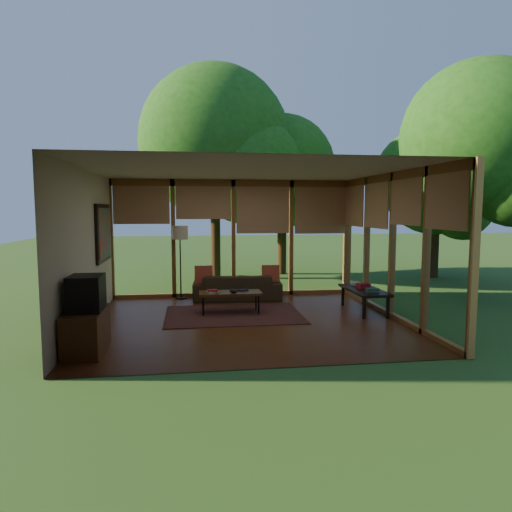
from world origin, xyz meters
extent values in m
plane|color=brown|center=(0.00, 0.00, 0.00)|extent=(5.50, 5.50, 0.00)
plane|color=silver|center=(0.00, 0.00, 2.70)|extent=(5.50, 5.50, 0.00)
cube|color=beige|center=(-2.75, 0.00, 1.35)|extent=(0.04, 5.00, 2.70)
cube|color=beige|center=(0.00, -2.50, 1.35)|extent=(5.50, 0.04, 2.70)
cube|color=olive|center=(0.00, 2.50, 1.35)|extent=(5.50, 0.12, 2.70)
cube|color=olive|center=(2.75, 0.00, 1.35)|extent=(0.12, 5.00, 2.70)
plane|color=#2E5620|center=(8.00, 8.00, -0.01)|extent=(40.00, 40.00, 0.00)
cylinder|color=#3C2916|center=(-0.26, 5.39, 2.55)|extent=(0.28, 0.28, 5.09)
sphere|color=#184F12|center=(-0.26, 5.39, 3.96)|extent=(4.34, 4.34, 4.34)
cylinder|color=#3C2916|center=(1.85, 6.04, 2.12)|extent=(0.28, 0.28, 4.25)
sphere|color=#184F12|center=(1.85, 6.04, 3.30)|extent=(3.27, 3.27, 3.27)
cylinder|color=#3C2916|center=(5.19, 1.19, 2.28)|extent=(0.28, 0.28, 4.57)
sphere|color=#184F12|center=(5.19, 1.19, 3.55)|extent=(3.31, 3.31, 3.31)
cylinder|color=#3C2916|center=(5.93, 4.64, 1.83)|extent=(0.28, 0.28, 3.66)
sphere|color=#184F12|center=(5.93, 4.64, 2.85)|extent=(3.16, 3.16, 3.16)
cube|color=maroon|center=(-0.19, 0.52, 0.01)|extent=(2.59, 1.83, 0.01)
imported|color=#382C1C|center=(0.04, 2.00, 0.29)|extent=(2.01, 0.90, 0.57)
cube|color=maroon|center=(-0.71, 1.95, 0.58)|extent=(0.39, 0.21, 0.41)
cube|color=maroon|center=(0.79, 1.95, 0.57)|extent=(0.38, 0.20, 0.40)
cube|color=beige|center=(-0.59, 0.60, 0.44)|extent=(0.25, 0.22, 0.03)
cube|color=maroon|center=(-0.59, 0.60, 0.47)|extent=(0.19, 0.15, 0.03)
cube|color=#161833|center=(0.01, 0.73, 0.44)|extent=(0.23, 0.20, 0.03)
ellipsoid|color=black|center=(-0.19, 0.55, 0.46)|extent=(0.16, 0.16, 0.07)
cube|color=#583418|center=(-2.47, -1.47, 0.30)|extent=(0.50, 1.00, 0.60)
cube|color=black|center=(-2.45, -1.47, 0.85)|extent=(0.45, 0.55, 0.50)
cube|color=#305445|center=(2.40, 0.05, 0.50)|extent=(0.23, 0.17, 0.08)
cube|color=maroon|center=(2.40, 0.50, 0.51)|extent=(0.26, 0.20, 0.11)
cube|color=beige|center=(2.40, 0.90, 0.48)|extent=(0.21, 0.16, 0.05)
cylinder|color=black|center=(-1.22, 2.30, 0.01)|extent=(0.26, 0.26, 0.03)
cylinder|color=black|center=(-1.22, 2.30, 0.79)|extent=(0.03, 0.03, 1.52)
cylinder|color=beige|center=(-1.22, 2.30, 1.50)|extent=(0.36, 0.36, 0.30)
cube|color=#583418|center=(-0.24, 0.65, 0.40)|extent=(1.20, 0.50, 0.05)
cylinder|color=black|center=(-0.77, 0.47, 0.19)|extent=(0.03, 0.03, 0.38)
cylinder|color=black|center=(0.29, 0.47, 0.19)|extent=(0.03, 0.03, 0.38)
cylinder|color=black|center=(-0.77, 0.83, 0.19)|extent=(0.03, 0.03, 0.38)
cylinder|color=black|center=(0.29, 0.83, 0.19)|extent=(0.03, 0.03, 0.38)
cube|color=black|center=(2.40, 0.45, 0.43)|extent=(0.60, 1.40, 0.05)
cube|color=black|center=(2.17, -0.15, 0.20)|extent=(0.05, 0.05, 0.40)
cube|color=black|center=(2.63, -0.15, 0.20)|extent=(0.05, 0.05, 0.40)
cube|color=black|center=(2.17, 1.05, 0.20)|extent=(0.05, 0.05, 0.40)
cube|color=black|center=(2.63, 1.05, 0.20)|extent=(0.05, 0.05, 0.40)
cube|color=black|center=(-2.72, 1.40, 1.55)|extent=(0.05, 1.35, 1.15)
cube|color=#1B7B7A|center=(-2.69, 1.40, 1.55)|extent=(0.02, 1.20, 1.00)
camera|label=1|loc=(-0.99, -8.05, 2.02)|focal=32.00mm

